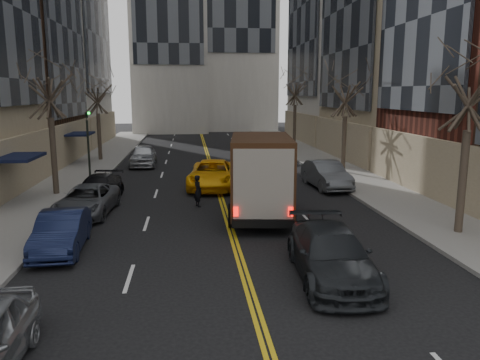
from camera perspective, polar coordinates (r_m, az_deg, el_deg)
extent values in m
cube|color=slate|center=(33.86, -18.74, 0.84)|extent=(4.00, 66.00, 0.15)
cube|color=slate|center=(34.71, 11.67, 1.42)|extent=(4.00, 66.00, 0.15)
cube|color=#4C301E|center=(41.52, -27.19, 18.52)|extent=(9.00, 12.00, 24.00)
cube|color=black|center=(25.23, -25.61, 2.51)|extent=(2.00, 3.00, 0.15)
cube|color=black|center=(37.67, -19.15, 5.33)|extent=(2.00, 3.00, 0.15)
cube|color=black|center=(37.98, -20.38, 3.70)|extent=(0.20, 3.00, 2.50)
cylinder|color=#382D23|center=(26.79, -21.75, 2.73)|extent=(0.30, 0.30, 4.05)
cylinder|color=#382D23|center=(39.41, -16.77, 5.09)|extent=(0.30, 0.30, 3.69)
cylinder|color=#382D23|center=(19.88, 25.48, -0.21)|extent=(0.30, 0.30, 3.96)
cylinder|color=#382D23|center=(32.50, 12.54, 4.27)|extent=(0.30, 0.30, 3.78)
cylinder|color=#382D23|center=(46.88, 6.67, 6.56)|extent=(0.30, 0.30, 4.14)
cylinder|color=black|center=(28.41, -17.96, 3.13)|extent=(0.12, 0.12, 3.80)
imported|color=black|center=(28.21, -18.23, 7.86)|extent=(0.15, 0.18, 0.90)
sphere|color=#0CE526|center=(28.09, -17.96, 7.77)|extent=(0.14, 0.14, 0.14)
cube|color=black|center=(21.08, 2.50, -2.92)|extent=(3.07, 6.90, 0.31)
cube|color=black|center=(23.28, 2.33, 1.00)|extent=(2.64, 2.05, 2.19)
cube|color=black|center=(20.22, 2.59, 0.87)|extent=(3.09, 5.37, 3.13)
cube|color=black|center=(17.98, 2.83, -5.32)|extent=(2.40, 0.47, 0.31)
cube|color=red|center=(17.82, -0.51, -3.89)|extent=(0.19, 0.08, 0.37)
cube|color=red|center=(17.91, 6.20, -3.88)|extent=(0.19, 0.08, 0.37)
cube|color=gold|center=(20.17, -1.02, 2.66)|extent=(0.15, 0.94, 0.94)
cube|color=gold|center=(20.25, 6.20, 2.63)|extent=(0.15, 0.94, 0.94)
cylinder|color=black|center=(23.23, -0.71, -1.82)|extent=(0.41, 1.03, 1.00)
cylinder|color=black|center=(23.30, 5.35, -1.82)|extent=(0.41, 1.03, 1.00)
cylinder|color=black|center=(19.38, -0.98, -4.35)|extent=(0.41, 1.03, 1.00)
cylinder|color=black|center=(19.47, 6.30, -4.35)|extent=(0.41, 1.03, 1.00)
imported|color=black|center=(14.39, 11.05, -8.88)|extent=(2.44, 5.34, 1.51)
cube|color=black|center=(14.89, 10.28, -5.69)|extent=(0.13, 0.04, 0.09)
cube|color=blue|center=(14.86, 10.31, -5.72)|extent=(0.10, 0.01, 0.06)
imported|color=#FFB40A|center=(27.38, -3.38, 0.70)|extent=(3.29, 5.97, 1.58)
imported|color=black|center=(22.90, -5.15, -1.33)|extent=(0.57, 0.67, 1.55)
imported|color=#111735|center=(17.66, -20.94, -5.92)|extent=(1.73, 4.31, 1.39)
imported|color=#4D5055|center=(22.41, -18.15, -2.40)|extent=(2.52, 4.91, 1.33)
imported|color=black|center=(25.06, -16.88, -0.99)|extent=(2.31, 4.68, 1.31)
imported|color=#B0B4B8|center=(36.19, -11.71, 2.96)|extent=(2.03, 4.78, 1.61)
imported|color=#4D5155|center=(27.73, 10.46, 0.65)|extent=(1.97, 4.86, 1.57)
imported|color=#A0A3A8|center=(37.89, 4.04, 3.30)|extent=(2.33, 4.94, 1.36)
imported|color=black|center=(42.40, 4.59, 4.04)|extent=(2.06, 4.55, 1.29)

